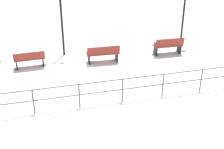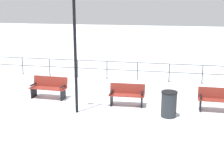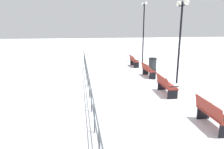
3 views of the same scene
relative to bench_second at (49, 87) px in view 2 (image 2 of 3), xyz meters
The scene contains 7 objects.
ground_plane 1.78m from the bench_second, 83.31° to the left, with size 80.00×80.00×0.00m, color white.
bench_second is the anchor object (origin of this frame).
bench_third 3.42m from the bench_second, 85.81° to the left, with size 0.58×1.42×0.85m.
bench_fourth 6.83m from the bench_second, 88.32° to the left, with size 0.50×1.42×0.87m.
lamppost_middle 3.61m from the bench_second, 50.67° to the left, with size 0.28×1.14×4.52m.
waterfront_railing 4.03m from the bench_second, 154.94° to the left, with size 0.05×16.28×0.97m.
trash_bin 5.19m from the bench_second, 77.39° to the left, with size 0.57×0.57×0.94m.
Camera 2 is at (11.31, 3.50, 4.05)m, focal length 48.37 mm.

